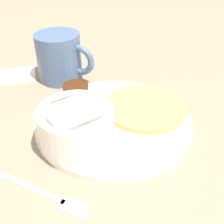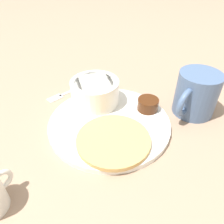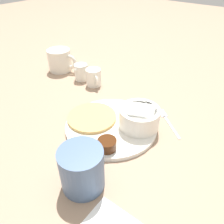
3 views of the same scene
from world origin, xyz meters
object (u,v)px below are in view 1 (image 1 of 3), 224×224
object	(u,v)px
plate	(113,122)
coffee_mug	(60,57)
fork	(52,197)
bowl	(76,125)

from	to	relation	value
plate	coffee_mug	world-z (taller)	coffee_mug
coffee_mug	fork	distance (m)	0.32
coffee_mug	plate	bearing A→B (deg)	110.73
bowl	coffee_mug	size ratio (longest dim) A/B	0.96
plate	coffee_mug	size ratio (longest dim) A/B	2.26
bowl	plate	bearing A→B (deg)	-147.54
coffee_mug	fork	world-z (taller)	coffee_mug
bowl	fork	size ratio (longest dim) A/B	0.97
plate	bowl	xyz separation A→B (m)	(0.07, 0.04, 0.04)
plate	fork	distance (m)	0.17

